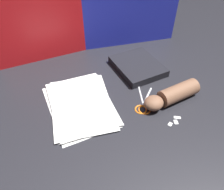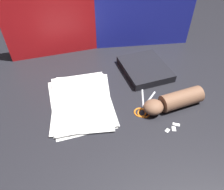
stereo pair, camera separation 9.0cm
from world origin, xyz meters
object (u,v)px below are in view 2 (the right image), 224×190
(book_closed, at_px, (145,69))
(scissors, at_px, (143,107))
(hand_forearm, at_px, (174,101))
(paper_stack, at_px, (82,101))

(book_closed, height_order, scissors, book_closed)
(book_closed, relative_size, hand_forearm, 1.00)
(hand_forearm, bearing_deg, scissors, 171.55)
(paper_stack, distance_m, book_closed, 0.37)
(scissors, bearing_deg, book_closed, 70.72)
(scissors, height_order, hand_forearm, hand_forearm)
(book_closed, bearing_deg, scissors, -109.28)
(book_closed, xyz_separation_m, scissors, (-0.09, -0.24, -0.01))
(book_closed, distance_m, hand_forearm, 0.27)
(scissors, distance_m, hand_forearm, 0.13)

